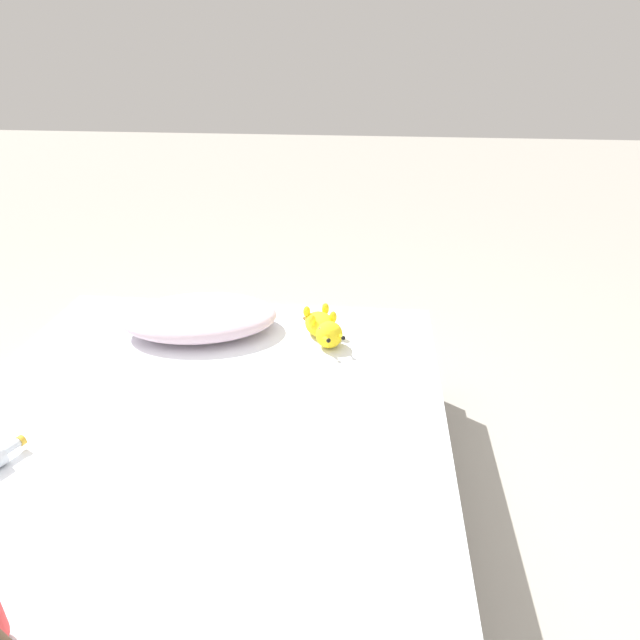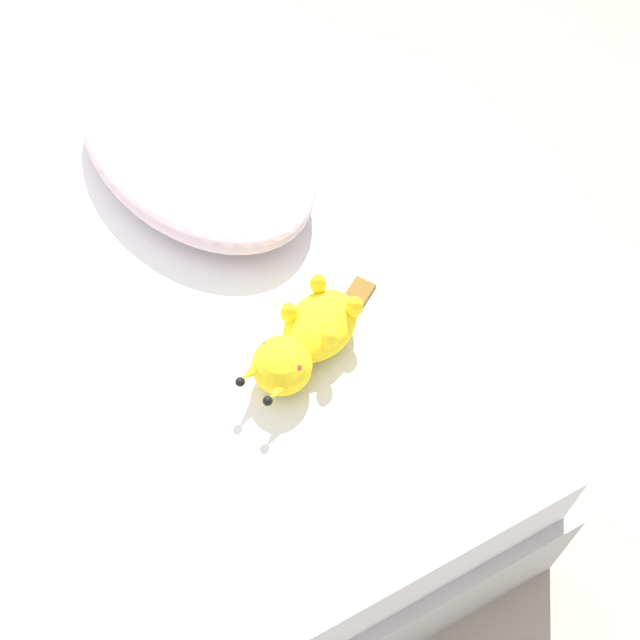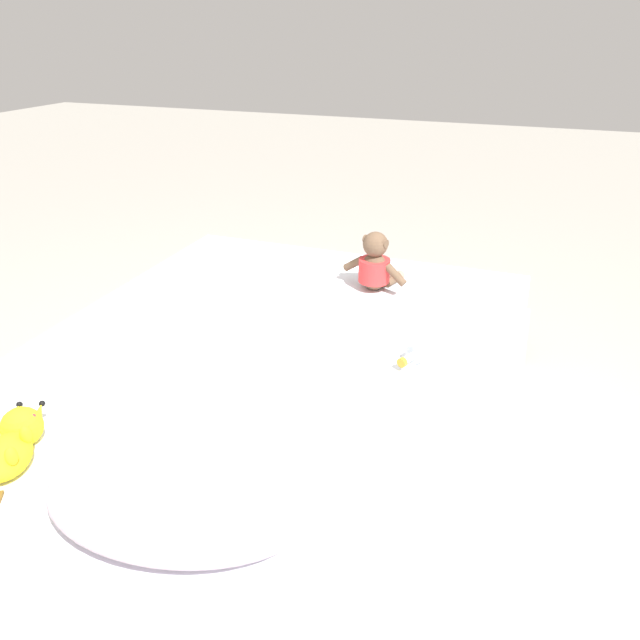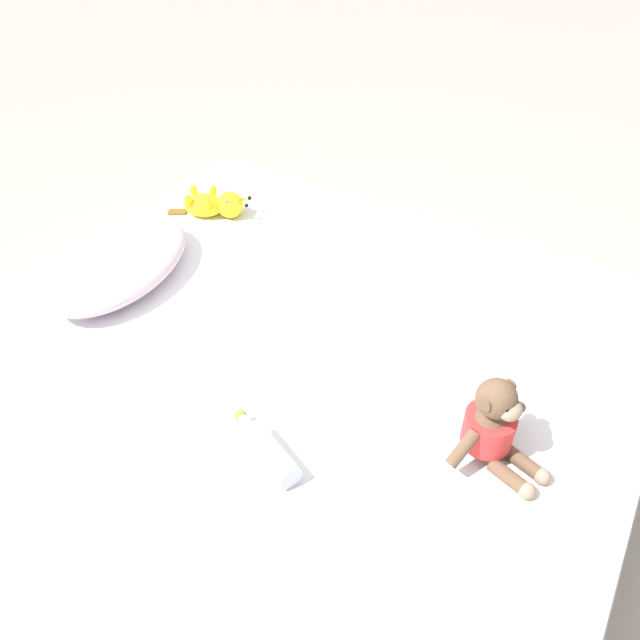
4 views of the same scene
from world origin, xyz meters
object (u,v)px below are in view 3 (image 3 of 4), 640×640
plush_monkey (376,266)px  plush_yellow_creature (13,443)px  bed (269,409)px  pillow (183,493)px  glass_bottle (429,346)px

plush_monkey → plush_yellow_creature: bearing=67.2°
bed → pillow: pillow is taller
pillow → plush_monkey: (-0.06, -1.29, 0.03)m
plush_monkey → glass_bottle: (-0.30, 0.44, -0.07)m
glass_bottle → pillow: bearing=67.4°
bed → plush_monkey: 0.71m
bed → plush_monkey: bearing=-107.3°
plush_monkey → glass_bottle: plush_monkey is taller
bed → plush_yellow_creature: (0.35, 0.67, 0.27)m
bed → glass_bottle: size_ratio=8.11×
bed → plush_yellow_creature: 0.80m
bed → pillow: 0.75m
plush_monkey → plush_yellow_creature: plush_monkey is taller
plush_monkey → glass_bottle: size_ratio=1.17×
bed → glass_bottle: bearing=-160.7°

